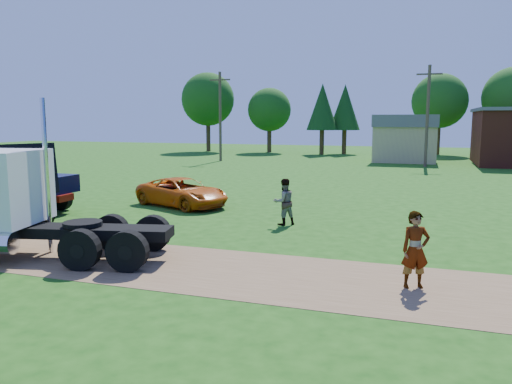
% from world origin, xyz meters
% --- Properties ---
extents(ground, '(140.00, 140.00, 0.00)m').
position_xyz_m(ground, '(0.00, 0.00, 0.00)').
color(ground, '#17470F').
rests_on(ground, ground).
extents(dirt_track, '(120.00, 4.20, 0.01)m').
position_xyz_m(dirt_track, '(0.00, 0.00, 0.01)').
color(dirt_track, brown).
rests_on(dirt_track, ground).
extents(white_semi_tractor, '(8.24, 4.21, 4.86)m').
position_xyz_m(white_semi_tractor, '(-6.28, -0.77, 1.66)').
color(white_semi_tractor, black).
rests_on(white_semi_tractor, ground).
extents(orange_pickup, '(5.46, 3.98, 1.38)m').
position_xyz_m(orange_pickup, '(-5.29, 9.19, 0.69)').
color(orange_pickup, '#CE5809').
rests_on(orange_pickup, ground).
extents(spectator_a, '(0.84, 0.71, 1.95)m').
position_xyz_m(spectator_a, '(5.73, 0.22, 0.98)').
color(spectator_a, '#999999').
rests_on(spectator_a, ground).
extents(spectator_b, '(1.15, 1.13, 1.87)m').
position_xyz_m(spectator_b, '(0.59, 6.54, 0.94)').
color(spectator_b, '#999999').
rests_on(spectator_b, ground).
extents(tan_shed, '(6.20, 5.40, 4.70)m').
position_xyz_m(tan_shed, '(4.00, 40.00, 2.42)').
color(tan_shed, tan).
rests_on(tan_shed, ground).
extents(utility_poles, '(42.20, 0.28, 9.00)m').
position_xyz_m(utility_poles, '(6.00, 35.00, 4.71)').
color(utility_poles, '#473428').
rests_on(utility_poles, ground).
extents(tree_row, '(55.13, 10.81, 11.24)m').
position_xyz_m(tree_row, '(6.76, 50.43, 6.64)').
color(tree_row, '#342115').
rests_on(tree_row, ground).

